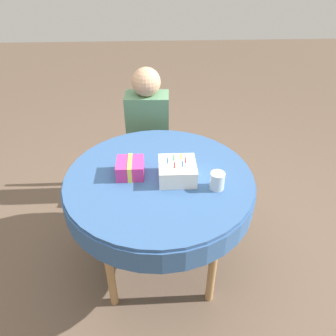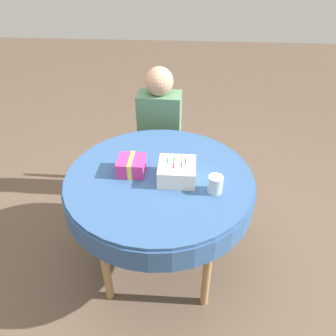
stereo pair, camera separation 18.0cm
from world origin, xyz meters
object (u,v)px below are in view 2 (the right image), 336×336
Objects in this scene: chair at (161,145)px; drinking_glass at (215,184)px; person at (159,125)px; gift_box at (131,165)px; birthday_cake at (177,172)px.

drinking_glass reaches higher than chair.
gift_box is at bearing -94.61° from person.
person is 11.52× the size of drinking_glass.
drinking_glass is (0.39, -0.97, 0.36)m from chair.
drinking_glass is at bearing -24.91° from birthday_cake.
chair is at bearing 111.68° from drinking_glass.
person is (-0.00, -0.08, 0.23)m from chair.
birthday_cake is 1.29× the size of gift_box.
person reaches higher than chair.
gift_box is at bearing 169.84° from birthday_cake.
person reaches higher than gift_box.
gift_box reaches higher than chair.
gift_box is at bearing 163.04° from drinking_glass.
person is at bearing 113.69° from drinking_glass.
birthday_cake is at bearing -76.19° from chair.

